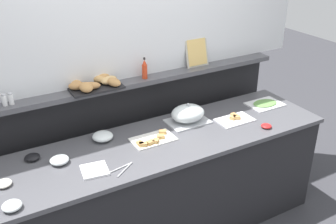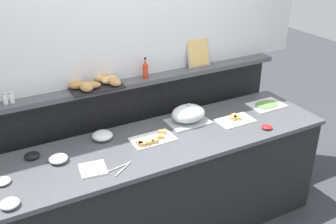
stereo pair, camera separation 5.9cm
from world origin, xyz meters
The scene contains 20 objects.
ground_plane centered at (0.00, 0.60, 0.00)m, with size 12.00×12.00×0.00m, color #38383D.
buffet_counter centered at (0.00, 0.00, 0.45)m, with size 2.70×0.72×0.89m.
back_ledge_unit centered at (0.00, 0.54, 0.64)m, with size 2.75×0.22×1.22m.
sandwich_platter_rear centered at (0.68, -0.01, 0.90)m, with size 0.30×0.19×0.04m.
sandwich_platter_front centered at (-0.06, 0.02, 0.90)m, with size 0.33×0.20×0.04m.
cold_cuts_platter centered at (1.11, 0.09, 0.90)m, with size 0.31×0.22×0.02m.
serving_cloche centered at (0.33, 0.15, 0.97)m, with size 0.34×0.24×0.17m.
glass_bowl_large centered at (-0.75, 0.07, 0.92)m, with size 0.13×0.13×0.05m.
glass_bowl_medium centered at (-0.38, 0.22, 0.92)m, with size 0.16×0.16×0.06m.
glass_bowl_small centered at (-1.12, -0.27, 0.91)m, with size 0.11×0.11×0.05m.
condiment_bowl_dark centered at (0.82, -0.24, 0.91)m, with size 0.08×0.08×0.03m, color red.
condiment_bowl_red centered at (-0.90, 0.21, 0.91)m, with size 0.10×0.10×0.04m, color black.
condiment_bowl_teal centered at (-1.13, -0.01, 0.91)m, with size 0.10×0.10×0.04m, color silver.
serving_tongs centered at (-0.41, -0.21, 0.90)m, with size 0.18×0.11×0.01m.
napkin_stack centered at (-0.58, -0.14, 0.90)m, with size 0.17×0.17×0.02m, color white.
hot_sauce_bottle centered at (0.09, 0.45, 1.30)m, with size 0.04×0.04×0.18m.
salt_shaker centered at (-0.99, 0.46, 1.26)m, with size 0.03×0.03×0.09m.
pepper_shaker centered at (-0.94, 0.46, 1.26)m, with size 0.03×0.03×0.09m.
bread_basket centered at (-0.33, 0.45, 1.26)m, with size 0.41×0.29×0.08m.
framed_picture centered at (0.63, 0.50, 1.34)m, with size 0.22×0.07×0.25m.
Camera 1 is at (-1.23, -2.26, 2.39)m, focal length 42.25 mm.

